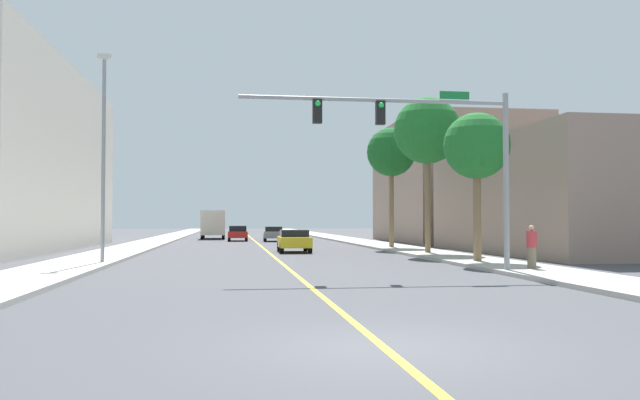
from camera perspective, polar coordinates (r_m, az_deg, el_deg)
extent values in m
plane|color=#47474C|center=(51.70, -5.45, -3.93)|extent=(192.00, 192.00, 0.00)
cube|color=beige|center=(52.05, -15.17, -3.78)|extent=(3.14, 168.00, 0.15)
cube|color=#B2ADA3|center=(52.83, 4.12, -3.81)|extent=(3.14, 168.00, 0.15)
cube|color=yellow|center=(51.70, -5.45, -3.93)|extent=(0.16, 144.00, 0.01)
cube|color=gray|center=(42.09, 23.99, 0.28)|extent=(15.25, 18.75, 6.69)
cube|color=gray|center=(59.96, 11.77, 1.52)|extent=(11.19, 17.38, 10.73)
cylinder|color=gray|center=(24.25, 16.18, 1.62)|extent=(0.20, 0.20, 6.40)
cylinder|color=gray|center=(23.05, 4.98, 8.81)|extent=(9.65, 0.14, 0.14)
cube|color=black|center=(23.01, 5.37, 7.70)|extent=(0.32, 0.24, 0.84)
sphere|color=green|center=(22.92, 5.45, 8.37)|extent=(0.20, 0.20, 0.20)
cube|color=black|center=(22.60, -0.24, 7.86)|extent=(0.32, 0.24, 0.84)
sphere|color=green|center=(22.51, -0.19, 8.55)|extent=(0.20, 0.20, 0.20)
cube|color=#147233|center=(23.90, 11.84, 9.07)|extent=(1.10, 0.04, 0.28)
cylinder|color=gray|center=(29.12, -18.65, 3.35)|extent=(0.16, 0.16, 8.69)
cube|color=beige|center=(29.86, -18.57, 11.98)|extent=(0.56, 0.28, 0.20)
cylinder|color=brown|center=(29.17, 13.75, -0.26)|extent=(0.35, 0.35, 5.08)
sphere|color=#1E6B28|center=(29.35, 13.72, 4.69)|extent=(2.93, 2.93, 2.93)
cone|color=#1E6B28|center=(29.66, 15.30, 4.25)|extent=(0.44, 1.49, 1.33)
cone|color=#1E6B28|center=(30.19, 13.91, 4.13)|extent=(1.20, 0.86, 1.59)
cone|color=#1E6B28|center=(29.44, 12.01, 4.27)|extent=(1.00, 1.43, 1.51)
cone|color=#1E6B28|center=(28.63, 12.64, 4.45)|extent=(1.03, 1.46, 1.32)
cone|color=#1E6B28|center=(28.61, 14.74, 4.47)|extent=(1.36, 0.69, 1.69)
cylinder|color=brown|center=(36.27, 9.51, 0.78)|extent=(0.31, 0.31, 6.80)
sphere|color=#1E6B28|center=(36.58, 9.48, 6.10)|extent=(3.73, 3.73, 3.73)
cone|color=#1E6B28|center=(36.95, 11.12, 5.72)|extent=(0.50, 1.72, 1.98)
cone|color=#1E6B28|center=(37.65, 9.78, 5.57)|extent=(1.88, 1.29, 1.84)
cone|color=#1E6B28|center=(36.84, 7.79, 5.73)|extent=(1.25, 1.90, 1.69)
cone|color=#1E6B28|center=(35.75, 8.26, 5.96)|extent=(1.14, 1.69, 2.06)
cone|color=#1E6B28|center=(35.60, 10.39, 6.00)|extent=(1.78, 0.83, 1.28)
cylinder|color=brown|center=(43.40, 6.35, 0.07)|extent=(0.32, 0.32, 6.38)
sphere|color=#195B23|center=(43.62, 6.34, 4.26)|extent=(3.28, 3.28, 3.28)
cone|color=#195B23|center=(43.74, 7.62, 3.98)|extent=(0.55, 1.33, 1.57)
cone|color=#195B23|center=(44.58, 6.26, 3.87)|extent=(1.22, 0.60, 1.51)
cone|color=#195B23|center=(43.49, 5.05, 4.01)|extent=(0.59, 1.57, 1.49)
cone|color=#195B23|center=(42.65, 6.68, 4.13)|extent=(1.34, 0.45, 1.45)
cube|color=gold|center=(38.76, -2.32, -3.73)|extent=(1.92, 3.84, 0.61)
cube|color=black|center=(38.61, -2.30, -2.97)|extent=(1.66, 1.83, 0.41)
cylinder|color=black|center=(40.06, -3.65, -4.10)|extent=(0.23, 0.64, 0.64)
cylinder|color=black|center=(40.19, -1.30, -4.10)|extent=(0.23, 0.64, 0.64)
cylinder|color=black|center=(37.36, -3.41, -4.27)|extent=(0.23, 0.64, 0.64)
cylinder|color=black|center=(37.50, -0.89, -4.26)|extent=(0.23, 0.64, 0.64)
cube|color=slate|center=(58.83, -4.16, -3.07)|extent=(1.86, 4.19, 0.60)
cube|color=black|center=(58.51, -4.15, -2.58)|extent=(1.58, 1.93, 0.42)
cylinder|color=black|center=(60.33, -4.93, -3.32)|extent=(0.24, 0.65, 0.64)
cylinder|color=black|center=(60.38, -3.48, -3.33)|extent=(0.24, 0.65, 0.64)
cylinder|color=black|center=(57.30, -4.87, -3.40)|extent=(0.24, 0.65, 0.64)
cylinder|color=black|center=(57.36, -3.35, -3.41)|extent=(0.24, 0.65, 0.64)
cube|color=red|center=(60.30, -7.30, -3.04)|extent=(1.82, 4.22, 0.58)
cube|color=black|center=(60.06, -7.30, -2.53)|extent=(1.58, 2.04, 0.51)
cylinder|color=black|center=(61.86, -8.04, -3.27)|extent=(0.23, 0.64, 0.64)
cylinder|color=black|center=(61.87, -6.58, -3.28)|extent=(0.23, 0.64, 0.64)
cylinder|color=black|center=(58.76, -8.07, -3.35)|extent=(0.23, 0.64, 0.64)
cylinder|color=black|center=(58.77, -6.53, -3.36)|extent=(0.23, 0.64, 0.64)
cube|color=#194799|center=(70.14, -9.44, -2.33)|extent=(2.43, 2.04, 1.60)
cube|color=beige|center=(66.57, -9.47, -2.00)|extent=(2.48, 5.18, 2.44)
cylinder|color=black|center=(70.17, -10.30, -2.98)|extent=(0.29, 0.90, 0.90)
cylinder|color=black|center=(70.15, -8.59, -2.99)|extent=(0.29, 0.90, 0.90)
cylinder|color=black|center=(65.32, -10.41, -3.07)|extent=(0.29, 0.90, 0.90)
cylinder|color=black|center=(65.30, -8.56, -3.08)|extent=(0.29, 0.90, 0.90)
cylinder|color=#726651|center=(25.06, 18.27, -4.90)|extent=(0.32, 0.32, 0.77)
cylinder|color=#B23338|center=(25.03, 18.25, -3.32)|extent=(0.38, 0.38, 0.61)
sphere|color=tan|center=(25.03, 18.24, -2.38)|extent=(0.21, 0.21, 0.21)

